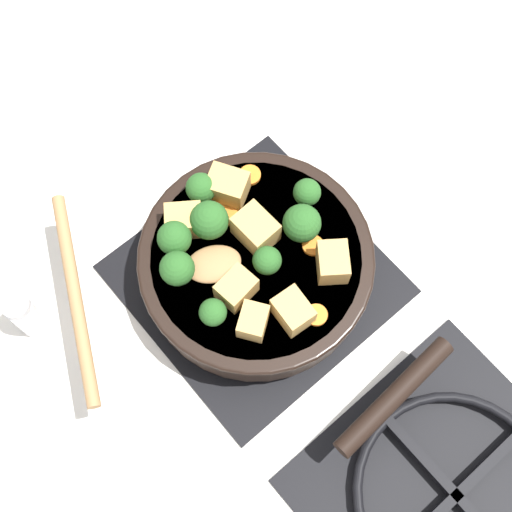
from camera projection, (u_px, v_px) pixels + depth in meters
ground_plane at (256, 280)px, 0.95m from camera, size 2.40×2.40×0.00m
front_burner_grate at (256, 277)px, 0.94m from camera, size 0.31×0.31×0.03m
rear_burner_grate at (454, 496)px, 0.84m from camera, size 0.31×0.31×0.03m
skillet_pan at (257, 265)px, 0.89m from camera, size 0.29×0.39×0.06m
wooden_spoon at (131, 284)px, 0.85m from camera, size 0.26×0.25×0.02m
tofu_cube_center_large at (293, 311)px, 0.82m from camera, size 0.04×0.05×0.04m
tofu_cube_near_handle at (256, 229)px, 0.86m from camera, size 0.04×0.05×0.04m
tofu_cube_east_chunk at (236, 288)px, 0.83m from camera, size 0.05×0.04×0.03m
tofu_cube_west_chunk at (184, 221)px, 0.87m from camera, size 0.06×0.05×0.04m
tofu_cube_back_piece at (227, 187)px, 0.88m from camera, size 0.06×0.06×0.04m
tofu_cube_front_piece at (253, 321)px, 0.82m from camera, size 0.05×0.05×0.03m
tofu_cube_mid_small at (333, 262)px, 0.85m from camera, size 0.06×0.06×0.04m
broccoli_floret_near_spoon at (209, 220)px, 0.85m from camera, size 0.05×0.05×0.05m
broccoli_floret_center_top at (264, 263)px, 0.84m from camera, size 0.04×0.04×0.04m
broccoli_floret_east_rim at (201, 188)px, 0.87m from camera, size 0.04×0.04×0.05m
broccoli_floret_west_rim at (213, 312)px, 0.82m from camera, size 0.03×0.03×0.04m
broccoli_floret_north_edge at (174, 238)px, 0.85m from camera, size 0.04×0.04×0.05m
broccoli_floret_south_cluster at (302, 223)px, 0.85m from camera, size 0.05×0.05×0.05m
broccoli_floret_mid_floret at (177, 269)px, 0.83m from camera, size 0.04×0.04×0.05m
broccoli_floret_small_inner at (307, 193)px, 0.87m from camera, size 0.03×0.03×0.04m
carrot_slice_orange_thin at (250, 175)px, 0.90m from camera, size 0.03×0.03×0.01m
carrot_slice_near_center at (316, 315)px, 0.84m from camera, size 0.03×0.03×0.01m
carrot_slice_edge_slice at (313, 245)px, 0.87m from camera, size 0.03×0.03×0.01m
carrot_slice_under_broccoli at (225, 215)px, 0.88m from camera, size 0.03×0.03×0.01m
salt_shaker at (26, 315)px, 0.89m from camera, size 0.04×0.04×0.09m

